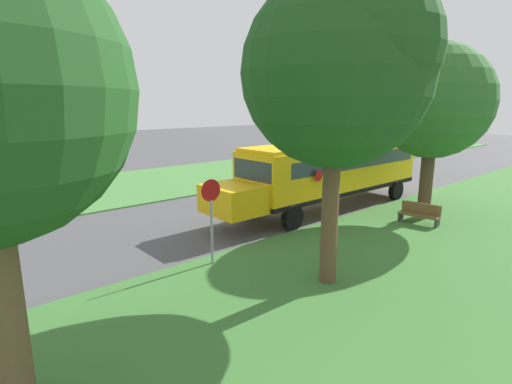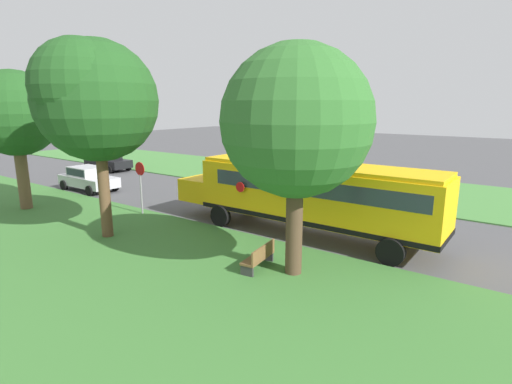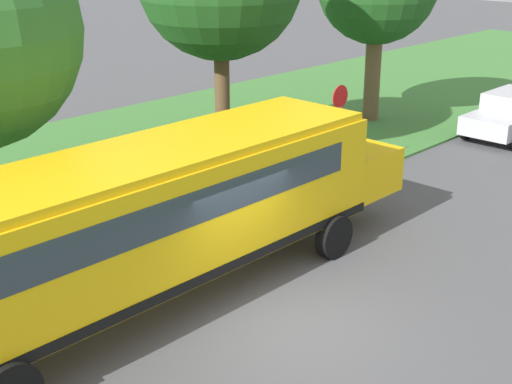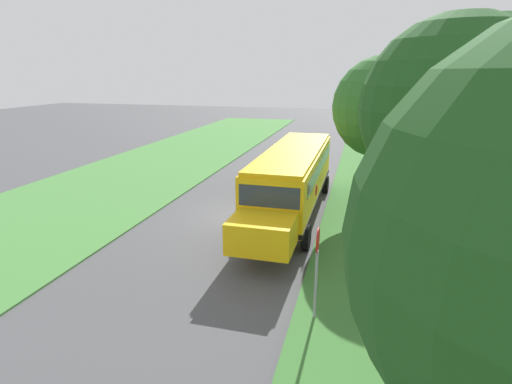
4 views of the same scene
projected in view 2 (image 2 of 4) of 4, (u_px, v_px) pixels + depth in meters
name	position (u px, v px, depth m)	size (l,w,h in m)	color
ground_plane	(313.00, 218.00, 19.89)	(120.00, 120.00, 0.00)	#4C4C4F
grass_verge	(156.00, 293.00, 11.98)	(12.00, 80.00, 0.08)	#3D7533
grass_far_side	(376.00, 188.00, 27.00)	(10.00, 80.00, 0.07)	#47843D
school_bus	(309.00, 192.00, 16.94)	(2.84, 12.42, 3.16)	yellow
car_silver_nearest	(88.00, 177.00, 26.18)	(2.02, 4.40, 1.56)	#B7B7BC
car_black_middle	(107.00, 160.00, 34.12)	(2.02, 4.40, 1.56)	black
oak_tree_beside_bus	(297.00, 119.00, 12.23)	(4.75, 4.75, 7.43)	#4C3826
oak_tree_roadside_mid	(92.00, 97.00, 15.58)	(4.95, 4.82, 8.11)	brown
oak_tree_far_end	(13.00, 115.00, 20.44)	(4.38, 4.38, 7.31)	brown
stop_sign	(141.00, 182.00, 20.13)	(0.08, 0.68, 2.74)	gray
park_bench	(259.00, 257.00, 13.58)	(1.65, 0.71, 0.92)	brown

